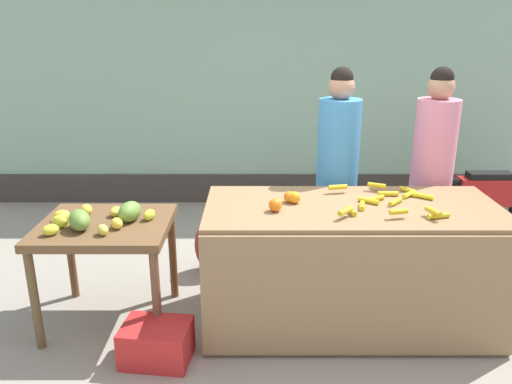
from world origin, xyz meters
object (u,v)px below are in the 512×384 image
object	(u,v)px
vendor_woman_pink_shirt	(430,178)
produce_sack	(215,245)
produce_crate	(156,343)
vendor_woman_blue_shirt	(336,177)
parked_motorcycle	(495,201)

from	to	relation	value
vendor_woman_pink_shirt	produce_sack	bearing A→B (deg)	176.92
vendor_woman_pink_shirt	produce_sack	distance (m)	1.93
produce_crate	produce_sack	distance (m)	1.30
vendor_woman_pink_shirt	produce_sack	xyz separation A→B (m)	(-1.81, 0.10, -0.66)
vendor_woman_pink_shirt	vendor_woman_blue_shirt	bearing A→B (deg)	178.74
vendor_woman_blue_shirt	parked_motorcycle	distance (m)	2.05
vendor_woman_pink_shirt	parked_motorcycle	size ratio (longest dim) A/B	1.13
vendor_woman_blue_shirt	produce_crate	world-z (taller)	vendor_woman_blue_shirt
produce_sack	parked_motorcycle	bearing A→B (deg)	15.40
vendor_woman_blue_shirt	produce_crate	xyz separation A→B (m)	(-1.33, -1.18, -0.78)
vendor_woman_pink_shirt	produce_crate	xyz separation A→B (m)	(-2.10, -1.16, -0.78)
produce_crate	produce_sack	size ratio (longest dim) A/B	0.85
parked_motorcycle	produce_crate	bearing A→B (deg)	-146.82
parked_motorcycle	produce_crate	xyz separation A→B (m)	(-3.11, -2.04, -0.27)
parked_motorcycle	produce_sack	bearing A→B (deg)	-164.60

